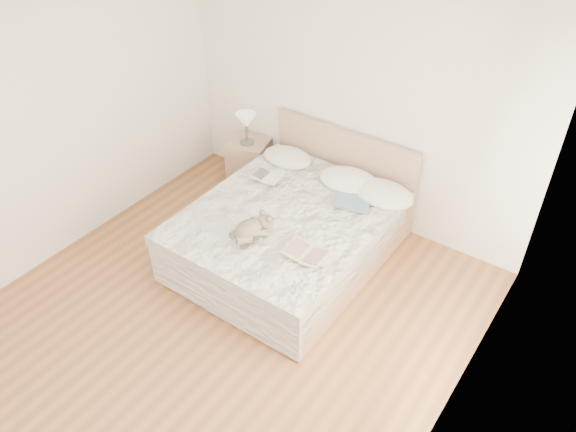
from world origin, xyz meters
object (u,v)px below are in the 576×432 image
(childrens_book, at_px, (306,253))
(teddy_bear, at_px, (249,235))
(bed, at_px, (291,232))
(nightstand, at_px, (250,162))
(table_lamp, at_px, (246,122))
(photo_book, at_px, (267,177))

(childrens_book, xyz_separation_m, teddy_bear, (-0.55, -0.11, 0.02))
(bed, height_order, childrens_book, bed)
(nightstand, distance_m, table_lamp, 0.55)
(nightstand, distance_m, childrens_book, 2.17)
(table_lamp, bearing_deg, nightstand, 101.94)
(bed, height_order, photo_book, bed)
(table_lamp, height_order, photo_book, table_lamp)
(teddy_bear, bearing_deg, photo_book, 133.69)
(nightstand, height_order, teddy_bear, teddy_bear)
(photo_book, bearing_deg, bed, -32.53)
(table_lamp, distance_m, teddy_bear, 1.81)
(bed, xyz_separation_m, photo_book, (-0.49, 0.26, 0.32))
(bed, relative_size, photo_book, 6.77)
(bed, height_order, teddy_bear, bed)
(photo_book, bearing_deg, nightstand, 136.80)
(photo_book, xyz_separation_m, childrens_book, (0.99, -0.76, 0.00))
(bed, bearing_deg, photo_book, 152.01)
(childrens_book, height_order, teddy_bear, teddy_bear)
(bed, xyz_separation_m, table_lamp, (-1.18, 0.79, 0.52))
(nightstand, xyz_separation_m, table_lamp, (0.01, -0.03, 0.55))
(nightstand, xyz_separation_m, childrens_book, (1.69, -1.31, 0.35))
(bed, xyz_separation_m, childrens_book, (0.50, -0.50, 0.32))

